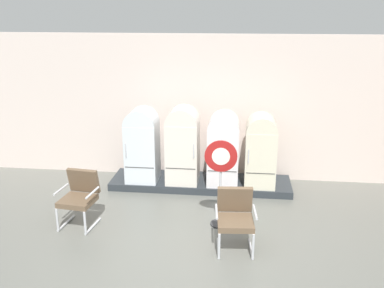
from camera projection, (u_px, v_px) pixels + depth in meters
ground at (181, 271)px, 6.16m from camera, size 12.00×10.00×0.05m
back_wall at (204, 107)px, 9.15m from camera, size 11.76×0.12×3.06m
display_plinth at (201, 183)px, 9.00m from camera, size 3.70×0.95×0.14m
refrigerator_0 at (142, 143)px, 8.73m from camera, size 0.64×0.63×1.52m
refrigerator_1 at (183, 143)px, 8.65m from camera, size 0.64×0.66×1.56m
refrigerator_2 at (223, 146)px, 8.56m from camera, size 0.61×0.63×1.48m
refrigerator_3 at (261, 148)px, 8.52m from camera, size 0.60×0.70×1.44m
armchair_left at (80, 195)px, 7.31m from camera, size 0.66×0.69×0.94m
armchair_right at (235, 216)px, 6.58m from camera, size 0.65×0.67×0.94m
sign_stand at (220, 181)px, 7.16m from camera, size 0.54×0.32×1.53m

